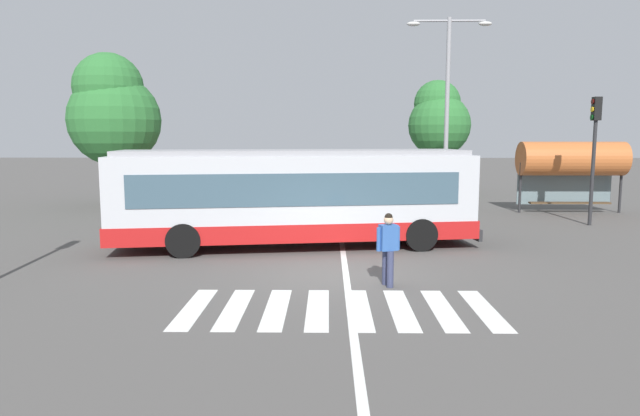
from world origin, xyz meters
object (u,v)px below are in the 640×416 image
Objects in this scene: pedestrian_crossing_street at (388,245)px; background_tree_left at (113,111)px; parked_car_champagne at (352,191)px; bus_stop_shelter at (572,160)px; parked_car_black at (295,192)px; city_transit_bus at (295,197)px; parked_car_charcoal at (407,192)px; parked_car_white at (243,192)px; twin_arm_street_lamp at (447,95)px; background_tree_right at (439,119)px; traffic_light_far_corner at (594,140)px; parked_car_red at (190,191)px.

background_tree_left is at bearing 128.54° from pedestrian_crossing_street.
parked_car_champagne is 0.96× the size of bus_stop_shelter.
parked_car_black and parked_car_champagne have the same top height.
parked_car_black is 2.85m from parked_car_champagne.
city_transit_bus is 6.72× the size of pedestrian_crossing_street.
background_tree_left is at bearing 177.59° from parked_car_charcoal.
parked_car_black is at bearing 6.96° from parked_car_white.
city_transit_bus is 11.27m from twin_arm_street_lamp.
parked_car_charcoal is at bearing -112.20° from background_tree_right.
parked_car_champagne is at bearing -0.90° from background_tree_left.
traffic_light_far_corner is (11.38, 4.53, 1.74)m from city_transit_bus.
twin_arm_street_lamp reaches higher than parked_car_champagne.
parked_car_white is 0.60× the size of background_tree_left.
background_tree_right is at bearing 67.80° from parked_car_charcoal.
city_transit_bus reaches higher than parked_car_charcoal.
parked_car_black is at bearing 93.37° from city_transit_bus.
parked_car_black is at bearing 177.82° from parked_car_charcoal.
parked_car_black is (-3.04, 14.81, -0.20)m from pedestrian_crossing_street.
parked_car_champagne is at bearing 1.49° from parked_car_red.
parked_car_white is at bearing 174.09° from bus_stop_shelter.
parked_car_red is at bearing 179.91° from parked_car_black.
parked_car_champagne is 10.26m from bus_stop_shelter.
parked_car_white is 1.01× the size of parked_car_black.
parked_car_champagne is 0.60× the size of background_tree_left.
bus_stop_shelter is (17.97, -1.90, 1.65)m from parked_car_red.
parked_car_red is 18.28m from traffic_light_far_corner.
parked_car_red is at bearing 173.34° from parked_car_white.
pedestrian_crossing_street is 15.03m from parked_car_champagne.
parked_car_champagne is at bearing 77.76° from city_transit_bus.
twin_arm_street_lamp is at bearing -13.56° from parked_car_black.
background_tree_left is 1.10× the size of background_tree_right.
city_transit_bus is at bearing -116.42° from parked_car_charcoal.
parked_car_champagne is 0.66× the size of background_tree_right.
bus_stop_shelter reaches higher than city_transit_bus.
parked_car_red is 0.67× the size of background_tree_right.
twin_arm_street_lamp is 8.41m from background_tree_right.
background_tree_left is at bearing 132.56° from city_transit_bus.
parked_car_red and parked_car_champagne have the same top height.
parked_car_red is at bearing 178.84° from parked_car_charcoal.
traffic_light_far_corner is (11.98, -5.60, 2.57)m from parked_car_black.
city_transit_bus is 1.68× the size of background_tree_right.
parked_car_black is at bearing -141.57° from background_tree_right.
city_transit_bus is 11.72m from parked_car_red.
background_tree_left is at bearing 179.10° from parked_car_champagne.
background_tree_left is at bearing 164.09° from traffic_light_far_corner.
traffic_light_far_corner reaches higher than city_transit_bus.
bus_stop_shelter reaches higher than parked_car_red.
background_tree_left is (-14.60, 0.61, 3.99)m from parked_car_charcoal.
parked_car_red is 8.07m from parked_car_champagne.
background_tree_right is (13.52, 6.57, 3.77)m from parked_car_red.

